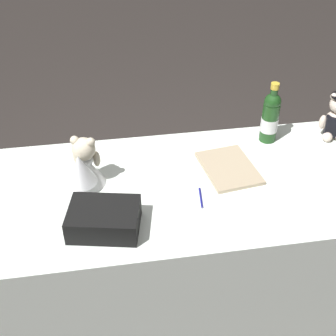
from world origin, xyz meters
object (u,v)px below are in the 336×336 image
Objects in this scene: teddy_bear_bride at (84,166)px; guestbook at (229,168)px; gift_case_black at (104,219)px; champagne_bottle at (270,117)px; teddy_bear_groom at (336,118)px; signing_pen at (201,199)px.

teddy_bear_bride reaches higher than guestbook.
champagne_bottle is at bearing -148.91° from gift_case_black.
teddy_bear_bride is 0.64m from guestbook.
gift_case_black is (1.16, 0.48, -0.06)m from teddy_bear_groom.
champagne_bottle is (-0.89, -0.22, 0.03)m from teddy_bear_bride.
guestbook is at bearing -179.11° from teddy_bear_bride.
signing_pen is at bearing 42.86° from champagne_bottle.
teddy_bear_bride is (1.22, 0.20, -0.00)m from teddy_bear_groom.
teddy_bear_groom is 1.16× the size of teddy_bear_bride.
champagne_bottle reaches higher than signing_pen.
teddy_bear_bride reaches higher than gift_case_black.
teddy_bear_groom is at bearing 176.18° from champagne_bottle.
teddy_bear_bride is at bearing 13.74° from champagne_bottle.
champagne_bottle is at bearing -3.82° from teddy_bear_groom.
gift_case_black is at bearing 31.09° from champagne_bottle.
gift_case_black is 0.64m from guestbook.
gift_case_black reaches higher than signing_pen.
teddy_bear_bride is 1.84× the size of signing_pen.
champagne_bottle is 0.59m from signing_pen.
signing_pen is at bearing 26.06° from teddy_bear_groom.
gift_case_black is 1.00× the size of guestbook.
guestbook is (0.58, 0.19, -0.10)m from teddy_bear_groom.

